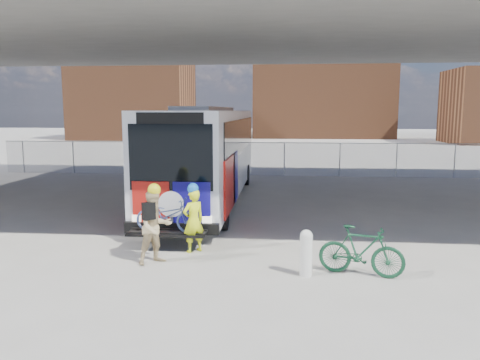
# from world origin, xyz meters

# --- Properties ---
(ground) EXTENTS (160.00, 160.00, 0.00)m
(ground) POSITION_xyz_m (0.00, 0.00, 0.00)
(ground) COLOR #9E9991
(ground) RESTS_ON ground
(bus) EXTENTS (2.67, 12.94, 3.69)m
(bus) POSITION_xyz_m (-2.00, 4.41, 2.11)
(bus) COLOR silver
(bus) RESTS_ON ground
(overpass) EXTENTS (40.00, 16.00, 7.95)m
(overpass) POSITION_xyz_m (0.00, 4.00, 6.54)
(overpass) COLOR #605E59
(overpass) RESTS_ON ground
(chainlink_fence) EXTENTS (30.00, 0.06, 30.00)m
(chainlink_fence) POSITION_xyz_m (0.00, 12.00, 1.42)
(chainlink_fence) COLOR gray
(chainlink_fence) RESTS_ON ground
(brick_buildings) EXTENTS (54.00, 22.00, 12.00)m
(brick_buildings) POSITION_xyz_m (1.23, 48.23, 5.42)
(brick_buildings) COLOR brown
(brick_buildings) RESTS_ON ground
(smokestack) EXTENTS (2.20, 2.20, 25.00)m
(smokestack) POSITION_xyz_m (14.00, 55.00, 12.50)
(smokestack) COLOR brown
(smokestack) RESTS_ON ground
(bollard) EXTENTS (0.27, 0.27, 1.03)m
(bollard) POSITION_xyz_m (1.46, -3.77, 0.55)
(bollard) COLOR silver
(bollard) RESTS_ON ground
(cyclist_hivis) EXTENTS (0.70, 0.68, 1.77)m
(cyclist_hivis) POSITION_xyz_m (-1.29, -2.26, 0.85)
(cyclist_hivis) COLOR #EFFF1A
(cyclist_hivis) RESTS_ON ground
(cyclist_tan) EXTENTS (1.06, 1.05, 1.90)m
(cyclist_tan) POSITION_xyz_m (-2.01, -3.22, 0.90)
(cyclist_tan) COLOR #D0B685
(cyclist_tan) RESTS_ON ground
(bike_parked) EXTENTS (1.91, 0.99, 1.10)m
(bike_parked) POSITION_xyz_m (2.65, -3.63, 0.55)
(bike_parked) COLOR #16452B
(bike_parked) RESTS_ON ground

